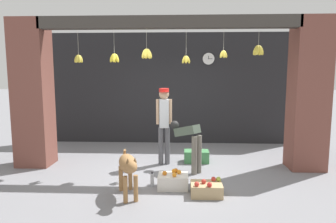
# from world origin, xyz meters

# --- Properties ---
(ground_plane) EXTENTS (60.00, 60.00, 0.00)m
(ground_plane) POSITION_xyz_m (0.00, 0.00, 0.00)
(ground_plane) COLOR gray
(shop_back_wall) EXTENTS (7.07, 0.12, 3.10)m
(shop_back_wall) POSITION_xyz_m (0.00, 2.55, 1.55)
(shop_back_wall) COLOR #232326
(shop_back_wall) RESTS_ON ground_plane
(shop_pillar_left) EXTENTS (0.70, 0.60, 3.10)m
(shop_pillar_left) POSITION_xyz_m (-2.88, 0.30, 1.55)
(shop_pillar_left) COLOR brown
(shop_pillar_left) RESTS_ON ground_plane
(shop_pillar_right) EXTENTS (0.70, 0.60, 3.10)m
(shop_pillar_right) POSITION_xyz_m (2.88, 0.30, 1.55)
(shop_pillar_right) COLOR brown
(shop_pillar_right) RESTS_ON ground_plane
(storefront_awning) EXTENTS (5.17, 0.32, 0.93)m
(storefront_awning) POSITION_xyz_m (0.00, 0.12, 2.93)
(storefront_awning) COLOR #3D3833
(dog) EXTENTS (0.48, 0.95, 0.74)m
(dog) POSITION_xyz_m (-0.57, -1.33, 0.51)
(dog) COLOR #9E7042
(dog) RESTS_ON ground_plane
(shopkeeper) EXTENTS (0.34, 0.28, 1.67)m
(shopkeeper) POSITION_xyz_m (-0.09, 0.46, 0.99)
(shopkeeper) COLOR #56565B
(shopkeeper) RESTS_ON ground_plane
(worker_stooping) EXTENTS (0.64, 0.62, 1.00)m
(worker_stooping) POSITION_xyz_m (0.44, -0.00, 0.66)
(worker_stooping) COLOR #6B665B
(worker_stooping) RESTS_ON ground_plane
(fruit_crate_oranges) EXTENTS (0.52, 0.37, 0.31)m
(fruit_crate_oranges) POSITION_xyz_m (0.15, -0.93, 0.13)
(fruit_crate_oranges) COLOR silver
(fruit_crate_oranges) RESTS_ON ground_plane
(fruit_crate_apples) EXTENTS (0.51, 0.39, 0.28)m
(fruit_crate_apples) POSITION_xyz_m (0.70, -1.21, 0.11)
(fruit_crate_apples) COLOR tan
(fruit_crate_apples) RESTS_ON ground_plane
(produce_box_green) EXTENTS (0.55, 0.34, 0.26)m
(produce_box_green) POSITION_xyz_m (0.63, 0.63, 0.13)
(produce_box_green) COLOR #42844C
(produce_box_green) RESTS_ON ground_plane
(water_bottle) EXTENTS (0.07, 0.07, 0.25)m
(water_bottle) POSITION_xyz_m (-0.23, -0.84, 0.12)
(water_bottle) COLOR silver
(water_bottle) RESTS_ON ground_plane
(wall_clock) EXTENTS (0.34, 0.03, 0.34)m
(wall_clock) POSITION_xyz_m (1.03, 2.48, 2.38)
(wall_clock) COLOR black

